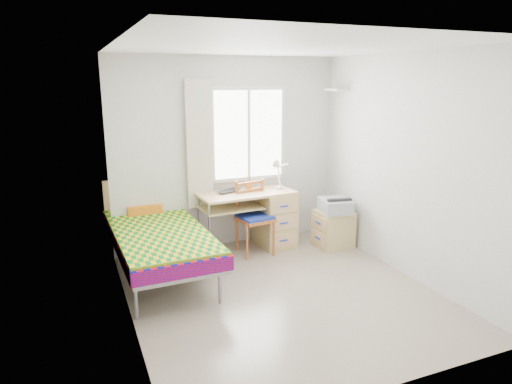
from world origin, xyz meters
TOP-DOWN VIEW (x-y plane):
  - floor at (0.00, 0.00)m, footprint 3.50×3.50m
  - ceiling at (0.00, 0.00)m, footprint 3.50×3.50m
  - wall_back at (0.00, 1.75)m, footprint 3.20×0.00m
  - wall_left at (-1.60, 0.00)m, footprint 0.00×3.50m
  - wall_right at (1.60, 0.00)m, footprint 0.00×3.50m
  - window at (0.30, 1.73)m, footprint 1.10×0.04m
  - curtain at (-0.42, 1.68)m, footprint 0.35×0.05m
  - floating_shelf at (1.49, 1.40)m, footprint 0.20×0.32m
  - bed at (-1.13, 1.12)m, footprint 1.11×2.27m
  - desk at (0.49, 1.41)m, footprint 1.33×0.67m
  - chair at (0.20, 1.27)m, footprint 0.48×0.48m
  - cabinet at (1.29, 1.03)m, footprint 0.49×0.44m
  - printer at (1.29, 1.00)m, footprint 0.45×0.50m
  - laptop at (-0.05, 1.46)m, footprint 0.42×0.35m
  - pen_cup at (0.25, 1.59)m, footprint 0.10×0.10m
  - task_lamp at (0.57, 1.31)m, footprint 0.24×0.33m
  - book at (-0.09, 1.45)m, footprint 0.21×0.27m

SIDE VIEW (x-z plane):
  - floor at x=0.00m, z-range 0.00..0.00m
  - cabinet at x=1.29m, z-range 0.00..0.52m
  - desk at x=0.49m, z-range 0.03..0.84m
  - bed at x=-1.13m, z-range -0.02..0.95m
  - chair at x=0.20m, z-range 0.06..1.04m
  - book at x=-0.09m, z-range 0.58..0.60m
  - printer at x=1.29m, z-range 0.52..0.71m
  - laptop at x=-0.05m, z-range 0.81..0.84m
  - pen_cup at x=0.25m, z-range 0.81..0.92m
  - task_lamp at x=0.57m, z-range 0.86..1.30m
  - wall_left at x=-1.60m, z-range -0.45..3.05m
  - wall_right at x=1.60m, z-range -0.45..3.05m
  - wall_back at x=0.00m, z-range -0.30..2.90m
  - curtain at x=-0.42m, z-range 0.60..2.30m
  - window at x=0.30m, z-range 0.90..2.20m
  - floating_shelf at x=1.49m, z-range 2.13..2.17m
  - ceiling at x=0.00m, z-range 2.60..2.60m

